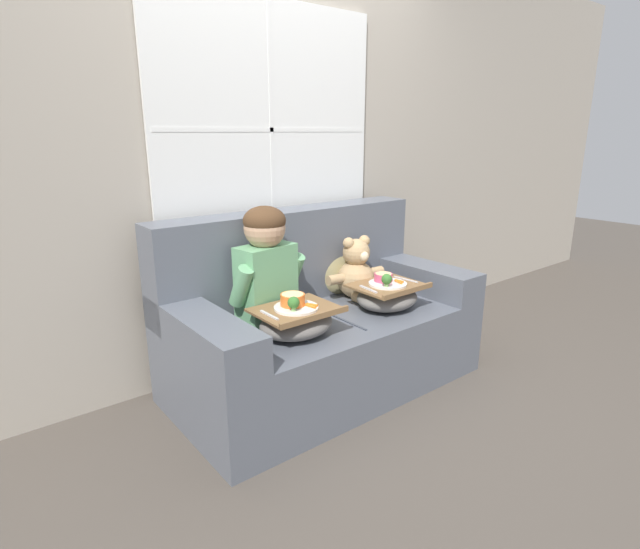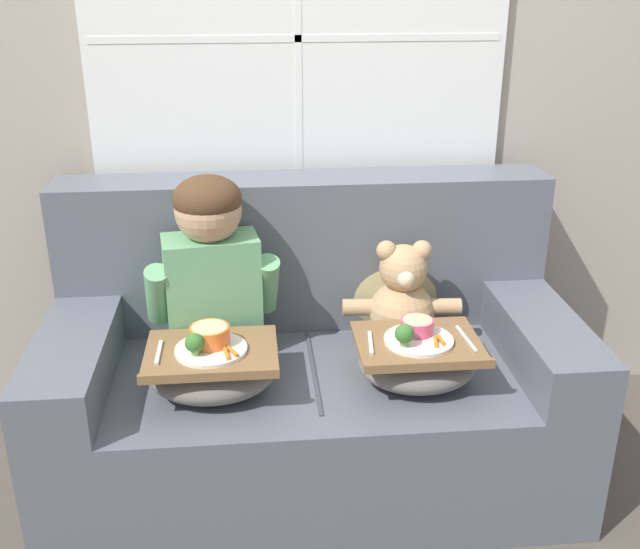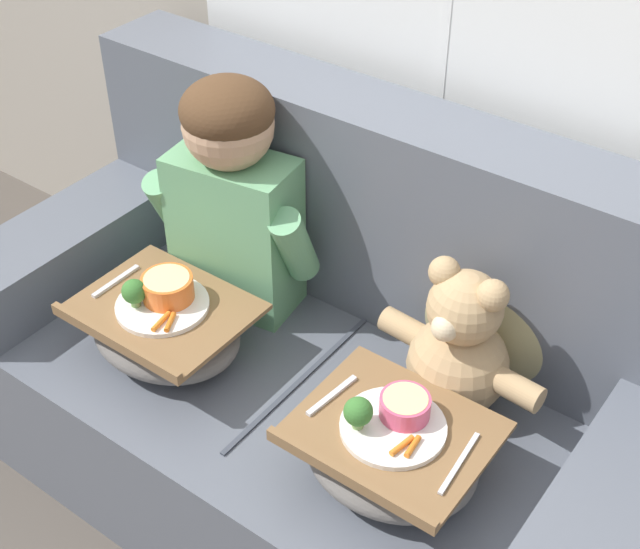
{
  "view_description": "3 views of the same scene",
  "coord_description": "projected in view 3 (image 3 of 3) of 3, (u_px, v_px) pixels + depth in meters",
  "views": [
    {
      "loc": [
        -1.64,
        -2.01,
        1.4
      ],
      "look_at": [
        -0.06,
        -0.02,
        0.67
      ],
      "focal_mm": 28.0,
      "sensor_mm": 36.0,
      "label": 1
    },
    {
      "loc": [
        -0.18,
        -2.15,
        1.65
      ],
      "look_at": [
        0.02,
        -0.05,
        0.77
      ],
      "focal_mm": 42.0,
      "sensor_mm": 36.0,
      "label": 2
    },
    {
      "loc": [
        0.91,
        -1.21,
        1.9
      ],
      "look_at": [
        -0.04,
        0.08,
        0.65
      ],
      "focal_mm": 50.0,
      "sensor_mm": 36.0,
      "label": 3
    }
  ],
  "objects": [
    {
      "name": "throw_pillow_behind_child",
      "position": [
        273.0,
        216.0,
        2.29
      ],
      "size": [
        0.36,
        0.17,
        0.37
      ],
      "color": "#C1B293",
      "rests_on": "couch"
    },
    {
      "name": "teddy_bear",
      "position": [
        458.0,
        351.0,
        1.91
      ],
      "size": [
        0.4,
        0.28,
        0.37
      ],
      "color": "tan",
      "rests_on": "couch"
    },
    {
      "name": "couch",
      "position": [
        331.0,
        379.0,
        2.19
      ],
      "size": [
        1.7,
        0.87,
        0.97
      ],
      "color": "#565B66",
      "rests_on": "ground_plane"
    },
    {
      "name": "throw_pillow_behind_teddy",
      "position": [
        492.0,
        310.0,
        2.0
      ],
      "size": [
        0.36,
        0.18,
        0.38
      ],
      "color": "tan",
      "rests_on": "couch"
    },
    {
      "name": "lap_tray_child",
      "position": [
        165.0,
        327.0,
        2.09
      ],
      "size": [
        0.4,
        0.32,
        0.22
      ],
      "color": "slate",
      "rests_on": "child_figure"
    },
    {
      "name": "ground_plane",
      "position": [
        314.0,
        487.0,
        2.36
      ],
      "size": [
        14.0,
        14.0,
        0.0
      ],
      "primitive_type": "plane",
      "color": "#4C443D"
    },
    {
      "name": "child_figure",
      "position": [
        232.0,
        187.0,
        2.1
      ],
      "size": [
        0.45,
        0.24,
        0.61
      ],
      "color": "#66A370",
      "rests_on": "couch"
    },
    {
      "name": "lap_tray_teddy",
      "position": [
        391.0,
        450.0,
        1.8
      ],
      "size": [
        0.38,
        0.32,
        0.22
      ],
      "color": "slate",
      "rests_on": "teddy_bear"
    }
  ]
}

